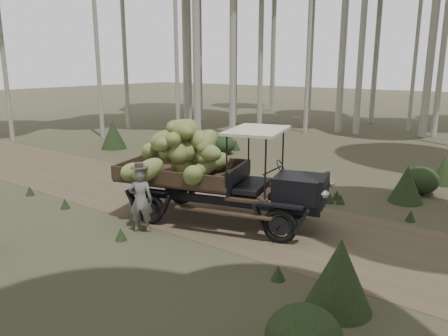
{
  "coord_description": "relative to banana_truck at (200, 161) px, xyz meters",
  "views": [
    {
      "loc": [
        8.04,
        -9.0,
        3.95
      ],
      "look_at": [
        1.65,
        -0.55,
        1.4
      ],
      "focal_mm": 35.0,
      "sensor_mm": 36.0,
      "label": 1
    }
  ],
  "objects": [
    {
      "name": "ground",
      "position": [
        -1.07,
        0.77,
        -1.55
      ],
      "size": [
        120.0,
        120.0,
        0.0
      ],
      "primitive_type": "plane",
      "color": "#473D2B",
      "rests_on": "ground"
    },
    {
      "name": "farmer",
      "position": [
        -0.57,
        -1.54,
        -0.74
      ],
      "size": [
        0.68,
        0.63,
        1.7
      ],
      "rotation": [
        0.0,
        0.0,
        3.75
      ],
      "color": "#62615A",
      "rests_on": "ground"
    },
    {
      "name": "dirt_track",
      "position": [
        -1.07,
        0.77,
        -1.54
      ],
      "size": [
        70.0,
        4.0,
        0.01
      ],
      "primitive_type": "cube",
      "color": "brown",
      "rests_on": "ground"
    },
    {
      "name": "banana_truck",
      "position": [
        0.0,
        0.0,
        0.0
      ],
      "size": [
        5.54,
        3.42,
        2.64
      ],
      "rotation": [
        0.0,
        0.0,
        0.28
      ],
      "color": "black",
      "rests_on": "ground"
    },
    {
      "name": "undergrowth",
      "position": [
        -0.01,
        0.36,
        -1.02
      ],
      "size": [
        20.97,
        22.12,
        1.38
      ],
      "color": "#233319",
      "rests_on": "ground"
    }
  ]
}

